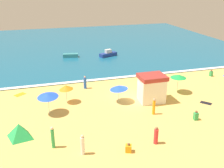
% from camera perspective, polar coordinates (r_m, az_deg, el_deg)
% --- Properties ---
extents(ground_plane, '(60.00, 60.00, 0.00)m').
position_cam_1_polar(ground_plane, '(30.21, 3.88, -2.77)').
color(ground_plane, '#EDBC60').
extents(ocean_water, '(60.00, 44.00, 0.10)m').
position_cam_1_polar(ocean_water, '(56.06, -5.98, 8.59)').
color(ocean_water, '#196084').
rests_on(ocean_water, ground_plane).
extents(wave_breaker_foam, '(57.00, 0.70, 0.01)m').
position_cam_1_polar(wave_breaker_foam, '(35.71, 0.46, 1.35)').
color(wave_breaker_foam, white).
rests_on(wave_breaker_foam, ocean_water).
extents(lifeguard_cabana, '(2.80, 2.43, 3.01)m').
position_cam_1_polar(lifeguard_cabana, '(28.86, 8.58, -0.85)').
color(lifeguard_cabana, white).
rests_on(lifeguard_cabana, ground_plane).
extents(beach_umbrella_0, '(1.69, 1.66, 2.06)m').
position_cam_1_polar(beach_umbrella_0, '(28.52, -9.96, -0.72)').
color(beach_umbrella_0, silver).
rests_on(beach_umbrella_0, ground_plane).
extents(beach_umbrella_1, '(2.47, 2.47, 2.25)m').
position_cam_1_polar(beach_umbrella_1, '(31.52, 14.20, 1.65)').
color(beach_umbrella_1, silver).
rests_on(beach_umbrella_1, ground_plane).
extents(beach_umbrella_4, '(2.30, 2.27, 2.02)m').
position_cam_1_polar(beach_umbrella_4, '(28.27, 1.46, -0.72)').
color(beach_umbrella_4, silver).
rests_on(beach_umbrella_4, ground_plane).
extents(beach_umbrella_6, '(2.75, 2.76, 2.23)m').
position_cam_1_polar(beach_umbrella_6, '(26.36, -13.76, -2.41)').
color(beach_umbrella_6, silver).
rests_on(beach_umbrella_6, ground_plane).
extents(beach_tent, '(2.44, 2.35, 1.34)m').
position_cam_1_polar(beach_tent, '(23.63, -19.41, -9.54)').
color(beach_tent, green).
rests_on(beach_tent, ground_plane).
extents(beachgoer_0, '(0.41, 0.41, 0.96)m').
position_cam_1_polar(beachgoer_0, '(26.38, 17.72, -6.57)').
color(beachgoer_0, green).
rests_on(beachgoer_0, ground_plane).
extents(beachgoer_1, '(0.50, 0.50, 1.54)m').
position_cam_1_polar(beachgoer_1, '(21.88, 9.52, -11.01)').
color(beachgoer_1, red).
rests_on(beachgoer_1, ground_plane).
extents(beachgoer_2, '(0.43, 0.43, 1.70)m').
position_cam_1_polar(beachgoer_2, '(20.47, -6.39, -12.99)').
color(beachgoer_2, white).
rests_on(beachgoer_2, ground_plane).
extents(beachgoer_3, '(0.29, 0.29, 1.70)m').
position_cam_1_polar(beachgoer_3, '(26.28, 9.06, -4.84)').
color(beachgoer_3, orange).
rests_on(beachgoer_3, ground_plane).
extents(beachgoer_5, '(0.46, 0.46, 0.91)m').
position_cam_1_polar(beachgoer_5, '(39.07, 20.68, 2.16)').
color(beachgoer_5, green).
rests_on(beachgoer_5, ground_plane).
extents(beachgoer_6, '(0.43, 0.43, 1.62)m').
position_cam_1_polar(beachgoer_6, '(32.37, -5.87, 0.30)').
color(beachgoer_6, blue).
rests_on(beachgoer_6, ground_plane).
extents(beachgoer_7, '(0.32, 0.32, 1.87)m').
position_cam_1_polar(beachgoer_7, '(21.51, -12.72, -11.22)').
color(beachgoer_7, green).
rests_on(beachgoer_7, ground_plane).
extents(beachgoer_8, '(0.61, 0.61, 0.78)m').
position_cam_1_polar(beachgoer_8, '(20.92, 3.60, -13.70)').
color(beachgoer_8, orange).
rests_on(beachgoer_8, ground_plane).
extents(beach_towel_1, '(1.28, 1.33, 0.01)m').
position_cam_1_polar(beach_towel_1, '(30.38, 19.70, -3.90)').
color(beach_towel_1, black).
rests_on(beach_towel_1, ground_plane).
extents(beach_towel_2, '(1.49, 1.38, 0.01)m').
position_cam_1_polar(beach_towel_2, '(32.52, -19.32, -2.17)').
color(beach_towel_2, orange).
rests_on(beach_towel_2, ground_plane).
extents(small_boat_0, '(3.33, 2.12, 1.21)m').
position_cam_1_polar(small_boat_0, '(46.24, -0.83, 6.54)').
color(small_boat_0, navy).
rests_on(small_boat_0, ocean_water).
extents(small_boat_1, '(2.67, 1.34, 0.61)m').
position_cam_1_polar(small_boat_1, '(46.21, -8.97, 6.14)').
color(small_boat_1, teal).
rests_on(small_boat_1, ocean_water).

